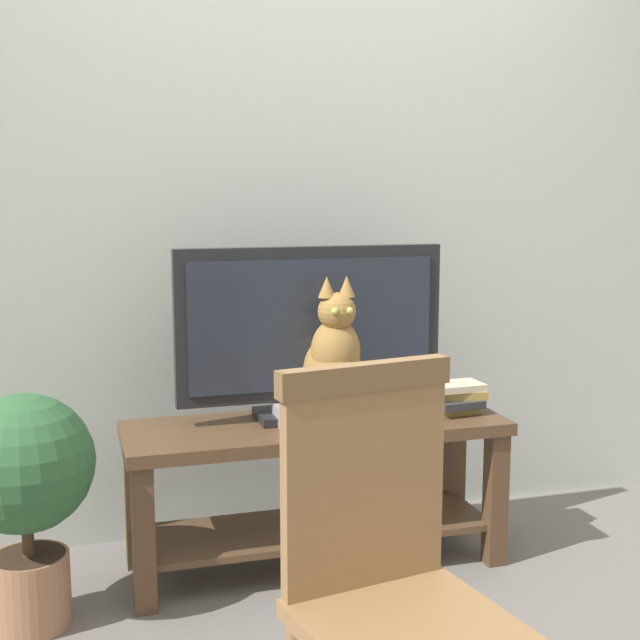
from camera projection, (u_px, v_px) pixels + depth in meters
back_wall at (301, 175)px, 3.34m from camera, size 7.00×0.12×2.80m
tv_stand at (316, 466)px, 3.02m from camera, size 1.34×0.44×0.53m
tv at (311, 331)px, 3.01m from camera, size 0.96×0.20×0.61m
media_box at (333, 415)px, 2.96m from camera, size 0.38×0.23×0.07m
cat at (334, 359)px, 2.91m from camera, size 0.20×0.33×0.46m
wooden_chair at (387, 566)px, 1.81m from camera, size 0.48×0.48×0.97m
book_stack at (453, 397)px, 3.13m from camera, size 0.24×0.19×0.11m
potted_plant at (25, 483)px, 2.58m from camera, size 0.42×0.42×0.74m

